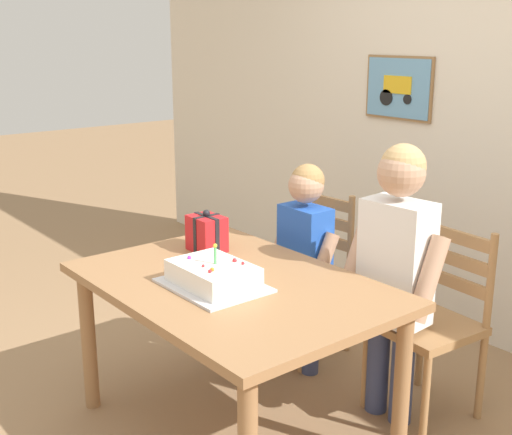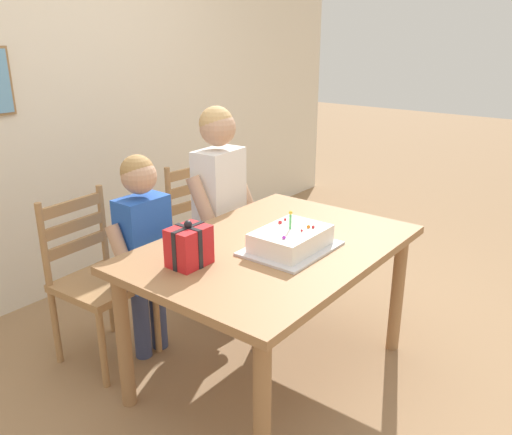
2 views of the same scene
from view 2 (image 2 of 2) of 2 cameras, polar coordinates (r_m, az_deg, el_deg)
ground_plane at (r=2.92m, az=1.69°, el=-16.54°), size 20.00×20.00×0.00m
back_wall at (r=3.70m, az=-21.14°, el=11.80°), size 6.40×0.11×2.60m
dining_table at (r=2.59m, az=1.83°, el=-4.88°), size 1.40×0.97×0.74m
birthday_cake at (r=2.48m, az=3.82°, el=-2.46°), size 0.44×0.34×0.19m
gift_box_red_large at (r=2.32m, az=-7.31°, el=-3.11°), size 0.18×0.14×0.21m
chair_left at (r=2.95m, az=-16.90°, el=-6.41°), size 0.44×0.44×0.92m
chair_right at (r=3.47m, az=-5.30°, el=-1.66°), size 0.45×0.45×0.92m
child_older at (r=3.18m, az=-3.99°, el=2.78°), size 0.49×0.28×1.32m
child_younger at (r=2.82m, az=-12.11°, el=-2.21°), size 0.41×0.23×1.14m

